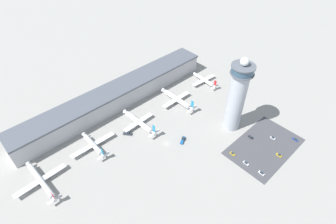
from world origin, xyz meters
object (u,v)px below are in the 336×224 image
at_px(car_black_suv, 261,173).
at_px(car_navy_sedan, 279,155).
at_px(car_white_wagon, 273,138).
at_px(service_truck_catering, 183,140).
at_px(airplane_gate_bravo, 93,145).
at_px(airplane_gate_alpha, 41,181).
at_px(airplane_gate_echo, 204,80).
at_px(car_silver_sedan, 295,139).
at_px(service_truck_fuel, 128,134).
at_px(car_blue_compact, 246,163).
at_px(airplane_gate_delta, 177,99).
at_px(airplane_gate_charlie, 139,122).
at_px(car_green_van, 251,137).
at_px(control_tower, 237,96).
at_px(car_yellow_taxi, 233,154).

height_order(car_black_suv, car_navy_sedan, car_black_suv).
bearing_deg(car_white_wagon, service_truck_catering, 139.28).
xyz_separation_m(airplane_gate_bravo, car_white_wagon, (116.80, -93.99, -3.42)).
height_order(airplane_gate_alpha, airplane_gate_bravo, airplane_gate_alpha).
relative_size(airplane_gate_echo, service_truck_catering, 3.97).
bearing_deg(car_silver_sedan, service_truck_fuel, 134.63).
bearing_deg(car_blue_compact, car_black_suv, -87.07).
bearing_deg(car_white_wagon, airplane_gate_delta, 106.66).
height_order(service_truck_fuel, car_white_wagon, service_truck_fuel).
height_order(airplane_gate_echo, car_navy_sedan, airplane_gate_echo).
distance_m(airplane_gate_charlie, car_silver_sedan, 134.16).
relative_size(car_silver_sedan, car_black_suv, 1.00).
distance_m(airplane_gate_alpha, car_green_van, 167.36).
height_order(control_tower, car_white_wagon, control_tower).
xyz_separation_m(control_tower, service_truck_catering, (-43.92, 16.28, -32.37)).
bearing_deg(service_truck_catering, service_truck_fuel, 128.19).
xyz_separation_m(service_truck_fuel, car_silver_sedan, (99.97, -101.28, -0.53)).
bearing_deg(airplane_gate_bravo, airplane_gate_alpha, -174.45).
bearing_deg(service_truck_catering, car_silver_sedan, -42.15).
xyz_separation_m(airplane_gate_delta, service_truck_catering, (-31.47, -39.04, -3.35)).
bearing_deg(airplane_gate_charlie, car_black_suv, -70.95).
relative_size(airplane_gate_bravo, service_truck_fuel, 5.31).
bearing_deg(car_silver_sedan, control_tower, 119.21).
bearing_deg(airplane_gate_bravo, car_navy_sedan, -45.92).
xyz_separation_m(airplane_gate_alpha, car_silver_sedan, (174.25, -103.36, -3.83)).
height_order(airplane_gate_bravo, airplane_gate_delta, airplane_gate_delta).
height_order(service_truck_fuel, car_green_van, service_truck_fuel).
distance_m(car_navy_sedan, car_yellow_taxi, 36.76).
xyz_separation_m(service_truck_fuel, car_blue_compact, (48.79, -87.34, -0.53)).
distance_m(car_silver_sedan, car_black_suv, 50.51).
bearing_deg(airplane_gate_alpha, airplane_gate_charlie, -0.22).
bearing_deg(airplane_gate_bravo, car_green_van, -37.82).
bearing_deg(car_navy_sedan, car_white_wagon, 45.36).
distance_m(airplane_gate_charlie, service_truck_fuel, 14.58).
bearing_deg(airplane_gate_charlie, car_white_wagon, -50.53).
relative_size(control_tower, car_blue_compact, 14.31).
height_order(control_tower, airplane_gate_charlie, control_tower).
bearing_deg(service_truck_catering, car_black_suv, -72.44).
relative_size(airplane_gate_alpha, car_silver_sedan, 9.01).
bearing_deg(airplane_gate_bravo, airplane_gate_delta, -3.12).
bearing_deg(car_blue_compact, car_green_van, 27.01).
distance_m(car_white_wagon, car_green_van, 18.61).
xyz_separation_m(airplane_gate_delta, car_black_suv, (-11.50, -102.16, -3.83)).
bearing_deg(airplane_gate_bravo, car_blue_compact, -50.27).
relative_size(airplane_gate_echo, car_black_suv, 6.86).
xyz_separation_m(control_tower, airplane_gate_delta, (-12.44, 55.32, -29.02)).
relative_size(airplane_gate_bravo, service_truck_catering, 4.62).
height_order(airplane_gate_echo, car_blue_compact, airplane_gate_echo).
xyz_separation_m(airplane_gate_delta, car_blue_compact, (-12.18, -88.90, -3.93)).
distance_m(airplane_gate_echo, car_white_wagon, 94.82).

